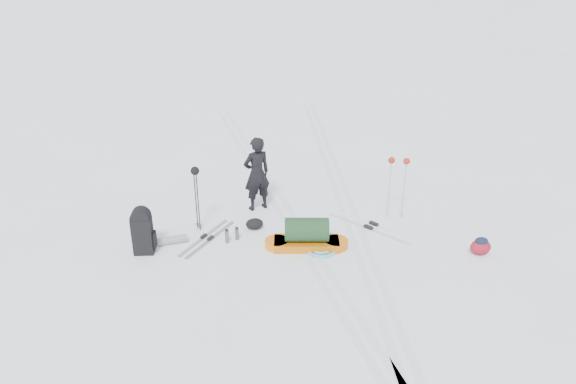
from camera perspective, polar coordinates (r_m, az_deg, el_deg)
name	(u,v)px	position (r m, az deg, el deg)	size (l,w,h in m)	color
ground	(302,239)	(11.05, 1.42, -4.78)	(200.00, 200.00, 0.00)	white
snow_hill_backdrop	(482,292)	(135.96, 19.08, -9.60)	(359.50, 192.00, 162.45)	white
ski_tracks	(320,215)	(11.92, 3.30, -2.39)	(3.38, 17.97, 0.01)	silver
skier	(257,174)	(11.88, -3.19, 1.86)	(0.60, 0.39, 1.64)	black
pulk_sled	(307,236)	(10.66, 1.91, -4.54)	(1.65, 0.78, 0.61)	#BE5F0B
expedition_rucksack	(146,231)	(10.75, -14.21, -3.91)	(1.01, 0.49, 0.93)	black
ski_poles_black	(195,179)	(11.03, -9.38, 1.35)	(0.17, 0.18, 1.37)	black
ski_poles_silver	(398,168)	(11.56, 11.16, 2.43)	(0.41, 0.25, 1.36)	silver
touring_skis_grey	(207,238)	(11.16, -8.21, -4.66)	(1.21, 1.39, 0.06)	gray
touring_skis_white	(371,227)	(11.57, 8.44, -3.50)	(1.39, 1.74, 0.07)	#B8BBBF
rope_coil	(321,249)	(10.66, 3.39, -5.82)	(0.69, 0.69, 0.07)	#58B7D6
small_daypack	(481,246)	(11.09, 18.99, -5.21)	(0.41, 0.32, 0.34)	maroon
thermos_pair	(232,235)	(10.96, -5.73, -4.36)	(0.30, 0.18, 0.29)	#5A5D62
stuff_sack	(255,224)	(11.37, -3.42, -3.24)	(0.41, 0.34, 0.22)	black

